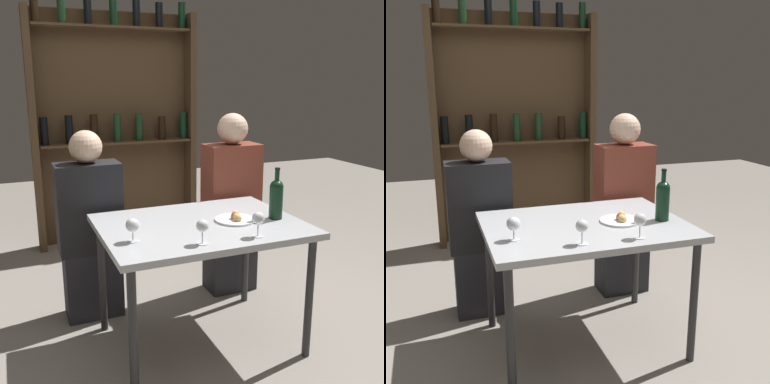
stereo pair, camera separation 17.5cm
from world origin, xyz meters
TOP-DOWN VIEW (x-y plane):
  - ground_plane at (0.00, 0.00)m, footprint 10.00×10.00m
  - dining_table at (0.00, 0.00)m, footprint 1.11×0.83m
  - wine_rack_wall at (-0.00, 1.99)m, footprint 1.52×0.21m
  - wine_bottle at (0.43, -0.08)m, footprint 0.08×0.08m
  - wine_glass_0 at (0.18, -0.31)m, footprint 0.06×0.06m
  - wine_glass_1 at (-0.12, -0.30)m, footprint 0.06×0.06m
  - wine_glass_2 at (-0.43, -0.14)m, footprint 0.07×0.07m
  - food_plate_0 at (0.20, -0.04)m, footprint 0.23×0.23m
  - seated_person_left at (-0.51, 0.58)m, footprint 0.40×0.22m
  - seated_person_right at (0.49, 0.58)m, footprint 0.38×0.22m

SIDE VIEW (x-z plane):
  - ground_plane at x=0.00m, z-range 0.00..0.00m
  - seated_person_left at x=-0.51m, z-range -0.04..1.19m
  - seated_person_right at x=0.49m, z-range -0.03..1.27m
  - dining_table at x=0.00m, z-range 0.30..1.04m
  - food_plate_0 at x=0.20m, z-range 0.73..0.78m
  - wine_glass_2 at x=-0.43m, z-range 0.76..0.88m
  - wine_glass_1 at x=-0.12m, z-range 0.77..0.89m
  - wine_glass_0 at x=0.18m, z-range 0.77..0.90m
  - wine_bottle at x=0.43m, z-range 0.72..1.02m
  - wine_rack_wall at x=0.00m, z-range 0.03..2.26m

